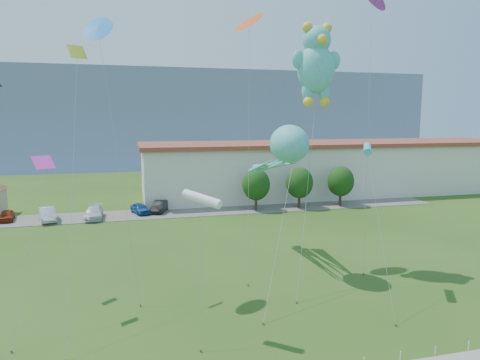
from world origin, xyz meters
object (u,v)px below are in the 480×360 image
object	(u,v)px
warehouse	(334,167)
teddy_bear_kite	(316,63)
parked_car_red	(7,215)
parked_car_white	(94,213)
parked_car_silver	(48,214)
octopus_kite	(283,153)
parked_car_blue	(140,208)
parked_car_black	(160,206)

from	to	relation	value
warehouse	teddy_bear_kite	xyz separation A→B (m)	(-17.52, -31.20, 11.93)
parked_car_red	parked_car_white	xyz separation A→B (m)	(9.72, -1.35, 0.11)
parked_car_white	warehouse	bearing A→B (deg)	14.58
parked_car_silver	octopus_kite	distance (m)	31.06
octopus_kite	parked_car_red	bearing A→B (deg)	138.39
teddy_bear_kite	parked_car_silver	bearing A→B (deg)	137.89
parked_car_blue	teddy_bear_kite	world-z (taller)	teddy_bear_kite
parked_car_black	parked_car_red	bearing A→B (deg)	-159.88
octopus_kite	parked_car_black	bearing A→B (deg)	109.13
parked_car_silver	teddy_bear_kite	xyz separation A→B (m)	(23.59, -21.32, 15.22)
parked_car_silver	teddy_bear_kite	size ratio (longest dim) A/B	0.25
parked_car_blue	octopus_kite	size ratio (longest dim) A/B	0.26
parked_car_black	octopus_kite	size ratio (longest dim) A/B	0.29
parked_car_blue	parked_car_silver	bearing A→B (deg)	169.14
parked_car_black	octopus_kite	world-z (taller)	octopus_kite
parked_car_white	octopus_kite	size ratio (longest dim) A/B	0.33
parked_car_blue	warehouse	bearing A→B (deg)	-2.94
parked_car_silver	octopus_kite	bearing A→B (deg)	-59.60
parked_car_black	teddy_bear_kite	size ratio (longest dim) A/B	0.22
octopus_kite	teddy_bear_kite	xyz separation A→B (m)	(2.65, 0.06, 6.89)
parked_car_blue	teddy_bear_kite	distance (m)	30.39
warehouse	parked_car_silver	world-z (taller)	warehouse
parked_car_blue	parked_car_black	distance (m)	2.48
parked_car_silver	parked_car_white	distance (m)	5.07
parked_car_blue	teddy_bear_kite	bearing A→B (deg)	-78.36
parked_car_silver	teddy_bear_kite	distance (m)	35.25
warehouse	parked_car_red	size ratio (longest dim) A/B	17.10
parked_car_blue	parked_car_white	bearing A→B (deg)	176.15
parked_car_white	octopus_kite	distance (m)	27.90
parked_car_silver	octopus_kite	size ratio (longest dim) A/B	0.32
warehouse	parked_car_silver	xyz separation A→B (m)	(-41.11, -9.88, -3.29)
parked_car_silver	parked_car_black	size ratio (longest dim) A/B	1.10
parked_car_red	teddy_bear_kite	world-z (taller)	teddy_bear_kite
parked_car_silver	parked_car_blue	bearing A→B (deg)	-6.44
parked_car_silver	octopus_kite	xyz separation A→B (m)	(20.93, -21.38, 8.33)
warehouse	parked_car_black	distance (m)	29.54
teddy_bear_kite	parked_car_red	bearing A→B (deg)	141.25
warehouse	parked_car_silver	bearing A→B (deg)	-166.49
teddy_bear_kite	parked_car_black	bearing A→B (deg)	114.81
parked_car_red	octopus_kite	distance (m)	35.25
parked_car_red	parked_car_blue	xyz separation A→B (m)	(15.10, 0.04, 0.04)
parked_car_red	parked_car_white	bearing A→B (deg)	-16.68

